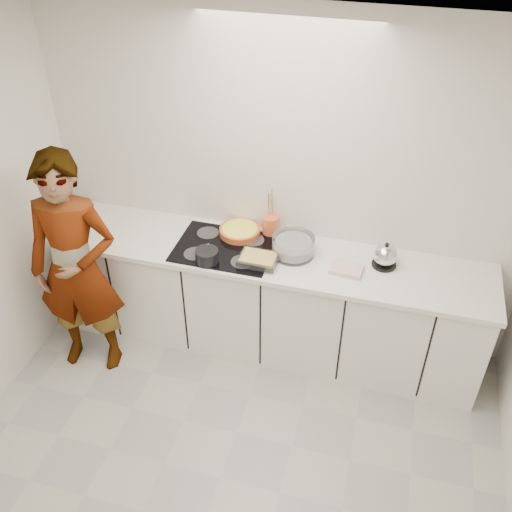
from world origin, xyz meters
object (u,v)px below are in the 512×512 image
(tart_dish, at_px, (240,231))
(kettle, at_px, (385,256))
(cook, at_px, (76,269))
(utensil_crock, at_px, (271,225))
(hob, at_px, (225,247))
(mixing_bowl, at_px, (293,246))
(baking_dish, at_px, (258,259))
(saucepan, at_px, (207,256))

(tart_dish, bearing_deg, kettle, -4.52)
(cook, bearing_deg, utensil_crock, 22.87)
(hob, bearing_deg, tart_dish, 72.69)
(mixing_bowl, xyz_separation_m, utensil_crock, (-0.22, 0.21, 0.01))
(baking_dish, height_order, utensil_crock, utensil_crock)
(kettle, bearing_deg, utensil_crock, 169.04)
(saucepan, distance_m, mixing_bowl, 0.63)
(hob, height_order, mixing_bowl, mixing_bowl)
(cook, bearing_deg, kettle, 6.59)
(mixing_bowl, bearing_deg, saucepan, -155.13)
(tart_dish, bearing_deg, utensil_crock, 20.70)
(tart_dish, relative_size, mixing_bowl, 1.05)
(kettle, distance_m, utensil_crock, 0.90)
(mixing_bowl, bearing_deg, kettle, 3.28)
(tart_dish, relative_size, baking_dish, 1.27)
(saucepan, distance_m, baking_dish, 0.37)
(saucepan, relative_size, mixing_bowl, 0.62)
(mixing_bowl, xyz_separation_m, kettle, (0.66, 0.04, 0.02))
(baking_dish, distance_m, utensil_crock, 0.39)
(baking_dish, height_order, mixing_bowl, mixing_bowl)
(mixing_bowl, height_order, kettle, kettle)
(mixing_bowl, bearing_deg, cook, -158.50)
(saucepan, bearing_deg, kettle, 13.87)
(tart_dish, relative_size, cook, 0.20)
(hob, xyz_separation_m, saucepan, (-0.07, -0.20, 0.05))
(kettle, xyz_separation_m, utensil_crock, (-0.88, 0.17, -0.01))
(tart_dish, xyz_separation_m, mixing_bowl, (0.45, -0.12, 0.02))
(saucepan, bearing_deg, tart_dish, 71.92)
(hob, distance_m, baking_dish, 0.32)
(hob, bearing_deg, cook, -151.96)
(mixing_bowl, bearing_deg, tart_dish, 164.39)
(mixing_bowl, height_order, utensil_crock, utensil_crock)
(utensil_crock, bearing_deg, saucepan, -126.32)
(saucepan, relative_size, utensil_crock, 1.34)
(hob, height_order, baking_dish, baking_dish)
(utensil_crock, bearing_deg, tart_dish, -159.30)
(hob, distance_m, kettle, 1.17)
(saucepan, bearing_deg, utensil_crock, 53.68)
(baking_dish, bearing_deg, tart_dish, 127.04)
(mixing_bowl, height_order, cook, cook)
(tart_dish, height_order, cook, cook)
(saucepan, distance_m, cook, 0.94)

